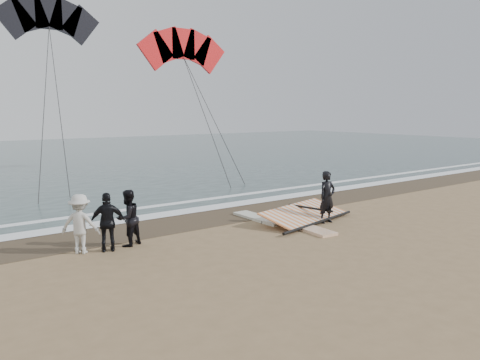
% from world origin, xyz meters
% --- Properties ---
extents(ground, '(120.00, 120.00, 0.00)m').
position_xyz_m(ground, '(0.00, 0.00, 0.00)').
color(ground, '#8C704C').
rests_on(ground, ground).
extents(sea, '(120.00, 54.00, 0.02)m').
position_xyz_m(sea, '(0.00, 33.00, 0.01)').
color(sea, '#233838').
rests_on(sea, ground).
extents(wet_sand, '(120.00, 2.80, 0.01)m').
position_xyz_m(wet_sand, '(0.00, 4.50, 0.01)').
color(wet_sand, '#4C3D2B').
rests_on(wet_sand, ground).
extents(foam_near, '(120.00, 0.90, 0.01)m').
position_xyz_m(foam_near, '(0.00, 5.90, 0.03)').
color(foam_near, white).
rests_on(foam_near, sea).
extents(foam_far, '(120.00, 0.45, 0.01)m').
position_xyz_m(foam_far, '(0.00, 7.60, 0.03)').
color(foam_far, white).
rests_on(foam_far, sea).
extents(man_main, '(0.72, 0.50, 1.90)m').
position_xyz_m(man_main, '(1.78, 1.23, 0.95)').
color(man_main, black).
rests_on(man_main, ground).
extents(board_white, '(0.89, 2.45, 0.10)m').
position_xyz_m(board_white, '(0.51, 0.96, 0.05)').
color(board_white, silver).
rests_on(board_white, ground).
extents(board_cream, '(0.67, 2.48, 0.10)m').
position_xyz_m(board_cream, '(0.10, 3.08, 0.05)').
color(board_cream, beige).
rests_on(board_cream, ground).
extents(trio_cluster, '(2.54, 1.26, 1.73)m').
position_xyz_m(trio_cluster, '(-6.03, 2.75, 0.86)').
color(trio_cluster, black).
rests_on(trio_cluster, ground).
extents(sail_rig, '(4.35, 2.50, 0.50)m').
position_xyz_m(sail_rig, '(1.24, 2.04, 0.19)').
color(sail_rig, black).
rests_on(sail_rig, ground).
extents(kite_red, '(7.37, 4.28, 11.47)m').
position_xyz_m(kite_red, '(5.36, 17.69, 7.92)').
color(kite_red, red).
rests_on(kite_red, ground).
extents(kite_dark, '(7.14, 5.32, 14.44)m').
position_xyz_m(kite_dark, '(-2.18, 21.40, 9.60)').
color(kite_dark, black).
rests_on(kite_dark, ground).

